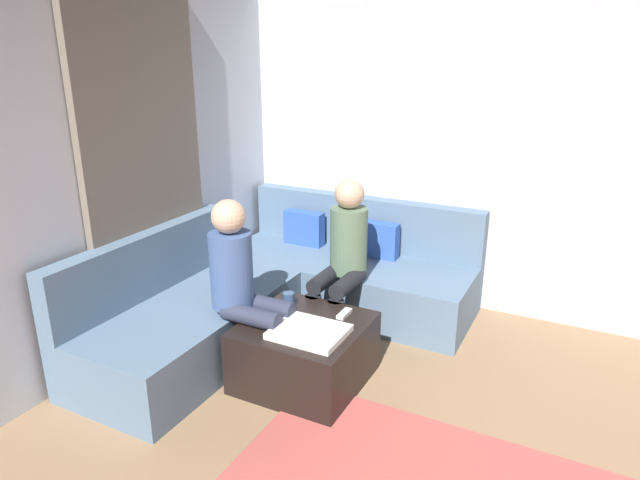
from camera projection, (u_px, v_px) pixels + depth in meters
wall_back at (602, 156)px, 4.06m from camera, size 6.00×0.12×2.70m
curtain_panel at (146, 174)px, 3.94m from camera, size 0.06×1.10×2.50m
sectional_couch at (284, 291)px, 4.41m from camera, size 2.10×2.55×0.87m
ottoman at (305, 352)px, 3.66m from camera, size 0.76×0.76×0.42m
folded_blanket at (309, 332)px, 3.44m from camera, size 0.44×0.36×0.04m
coffee_mug at (289, 299)px, 3.82m from camera, size 0.08×0.08×0.10m
game_remote at (344, 314)px, 3.69m from camera, size 0.05×0.15×0.02m
person_on_couch_back at (343, 254)px, 4.13m from camera, size 0.30×0.60×1.20m
person_on_couch_side at (244, 283)px, 3.61m from camera, size 0.60×0.30×1.20m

